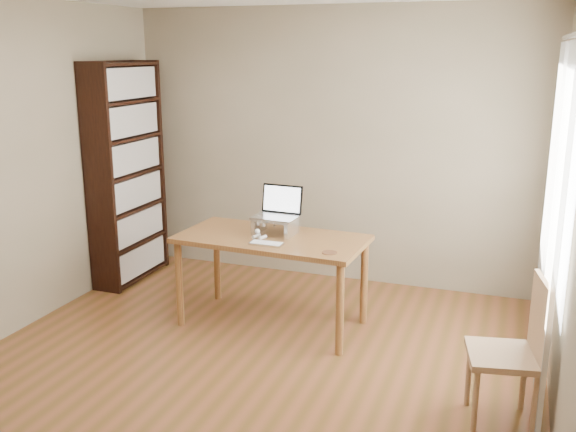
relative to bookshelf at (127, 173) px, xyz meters
The scene contains 10 objects.
room 2.43m from the bookshelf, 39.52° to the right, with size 4.04×4.54×2.64m.
bookshelf is the anchor object (origin of this frame).
curtains 3.83m from the bookshelf, 11.30° to the right, with size 0.03×1.90×2.25m.
desk 1.85m from the bookshelf, 18.50° to the right, with size 1.53×0.82×0.75m.
laptop_stand 1.80m from the bookshelf, 16.06° to the right, with size 0.32×0.25×0.13m.
laptop 1.77m from the bookshelf, 14.14° to the right, with size 0.36×0.31×0.25m.
keyboard 1.95m from the bookshelf, 24.31° to the right, with size 0.26×0.11×0.02m.
coaster 2.43m from the bookshelf, 19.97° to the right, with size 0.11×0.11×0.01m, color brown.
cat 1.76m from the bookshelf, 15.38° to the right, with size 0.23×0.47×0.14m.
chair 3.93m from the bookshelf, 21.93° to the right, with size 0.48×0.48×0.93m.
Camera 1 is at (1.69, -3.60, 2.20)m, focal length 40.00 mm.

